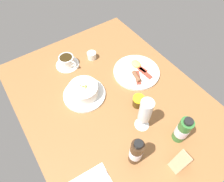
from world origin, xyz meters
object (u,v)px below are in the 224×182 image
coffee_cup (67,61)px  jam_jar (138,101)px  sauce_bottle_green (183,130)px  breakfast_plate (137,72)px  creamer_jug (92,55)px  wine_glass (145,112)px  menu_card (183,159)px  porridge_bowl (84,91)px  sauce_bottle_brown (136,152)px

coffee_cup → jam_jar: size_ratio=2.29×
sauce_bottle_green → breakfast_plate: sauce_bottle_green is taller
creamer_jug → jam_jar: size_ratio=1.02×
creamer_jug → wine_glass: (49.42, -3.51, 9.67)cm
breakfast_plate → menu_card: bearing=-19.0°
porridge_bowl → breakfast_plate: porridge_bowl is taller
breakfast_plate → wine_glass: bearing=-34.5°
sauce_bottle_brown → porridge_bowl: bearing=-178.7°
jam_jar → sauce_bottle_green: bearing=9.3°
coffee_cup → sauce_bottle_brown: (62.32, -1.75, 5.06)cm
jam_jar → menu_card: (31.00, -3.90, 2.64)cm
coffee_cup → sauce_bottle_brown: bearing=-1.6°
menu_card → creamer_jug: bearing=178.3°
porridge_bowl → coffee_cup: 23.73cm
porridge_bowl → sauce_bottle_green: 47.96cm
jam_jar → porridge_bowl: bearing=-136.6°
creamer_jug → sauce_bottle_brown: (59.28, -15.79, 5.66)cm
jam_jar → sauce_bottle_green: 23.55cm
coffee_cup → breakfast_plate: coffee_cup is taller
coffee_cup → menu_card: (74.08, 11.92, 2.81)cm
jam_jar → breakfast_plate: size_ratio=0.23×
wine_glass → jam_jar: (-9.37, 5.28, -8.90)cm
creamer_jug → wine_glass: bearing=-4.1°
porridge_bowl → jam_jar: size_ratio=3.67×
coffee_cup → wine_glass: (52.46, 10.53, 9.07)cm
sauce_bottle_brown → creamer_jug: bearing=165.1°
creamer_jug → menu_card: menu_card is taller
wine_glass → creamer_jug: bearing=175.9°
sauce_bottle_green → sauce_bottle_brown: size_ratio=0.91×
creamer_jug → coffee_cup: bearing=-102.2°
jam_jar → menu_card: bearing=-7.2°
wine_glass → jam_jar: size_ratio=3.24×
coffee_cup → sauce_bottle_green: 68.92cm
sauce_bottle_green → menu_card: bearing=-43.2°
wine_glass → jam_jar: 13.96cm
breakfast_plate → porridge_bowl: bearing=-95.7°
creamer_jug → wine_glass: size_ratio=0.32×
porridge_bowl → sauce_bottle_brown: size_ratio=1.23×
porridge_bowl → wine_glass: 32.82cm
porridge_bowl → breakfast_plate: bearing=84.3°
sauce_bottle_brown → breakfast_plate: size_ratio=0.68×
breakfast_plate → menu_card: size_ratio=2.23×
sauce_bottle_brown → menu_card: 18.17cm
coffee_cup → creamer_jug: size_ratio=2.24×
jam_jar → sauce_bottle_green: sauce_bottle_green is taller
wine_glass → breakfast_plate: wine_glass is taller
wine_glass → sauce_bottle_green: wine_glass is taller
wine_glass → menu_card: wine_glass is taller
coffee_cup → wine_glass: size_ratio=0.71×
sauce_bottle_green → breakfast_plate: (-39.26, 8.69, -6.27)cm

